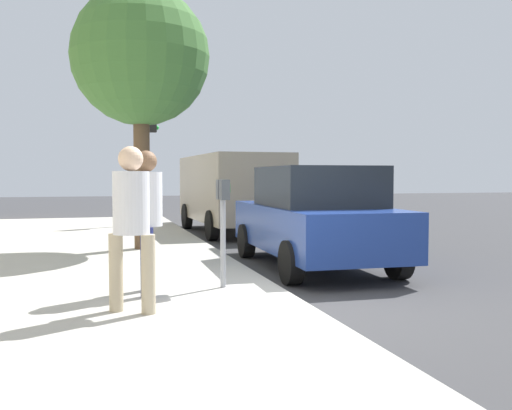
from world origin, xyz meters
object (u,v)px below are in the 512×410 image
(parking_meter, at_px, (223,210))
(traffic_signal, at_px, (150,144))
(pedestrian_bystander, at_px, (131,215))
(parked_van_far, at_px, (231,189))
(street_tree, at_px, (141,58))
(pedestrian_at_meter, at_px, (147,210))
(parked_sedan_near, at_px, (315,217))

(parking_meter, relative_size, traffic_signal, 0.39)
(pedestrian_bystander, relative_size, parked_van_far, 0.34)
(pedestrian_bystander, xyz_separation_m, street_tree, (5.34, -0.53, 2.75))
(street_tree, xyz_separation_m, traffic_signal, (5.61, -0.68, -1.37))
(parking_meter, distance_m, pedestrian_at_meter, 1.00)
(pedestrian_at_meter, height_order, street_tree, street_tree)
(pedestrian_bystander, distance_m, parked_van_far, 9.86)
(parked_van_far, height_order, traffic_signal, traffic_signal)
(street_tree, distance_m, traffic_signal, 5.81)
(pedestrian_at_meter, height_order, pedestrian_bystander, same)
(parking_meter, xyz_separation_m, parked_van_far, (8.24, -2.08, 0.09))
(parked_van_far, height_order, street_tree, street_tree)
(parking_meter, bearing_deg, parked_sedan_near, -46.43)
(parked_sedan_near, distance_m, street_tree, 4.73)
(parking_meter, distance_m, pedestrian_bystander, 1.61)
(parked_van_far, bearing_deg, parking_meter, 165.81)
(parked_sedan_near, height_order, traffic_signal, traffic_signal)
(parked_van_far, bearing_deg, street_tree, 144.84)
(pedestrian_at_meter, distance_m, parked_van_far, 8.91)
(parking_meter, bearing_deg, street_tree, 9.20)
(parking_meter, xyz_separation_m, traffic_signal, (9.90, 0.02, 1.41))
(parked_sedan_near, height_order, parked_van_far, parked_van_far)
(parking_meter, bearing_deg, traffic_signal, 0.09)
(traffic_signal, bearing_deg, parking_meter, -179.91)
(pedestrian_at_meter, xyz_separation_m, parked_van_far, (8.37, -3.07, 0.06))
(pedestrian_at_meter, distance_m, pedestrian_bystander, 0.95)
(pedestrian_bystander, height_order, parked_sedan_near, pedestrian_bystander)
(parked_sedan_near, xyz_separation_m, parked_van_far, (6.26, -0.00, 0.36))
(parked_van_far, bearing_deg, parked_sedan_near, 179.99)
(parked_sedan_near, bearing_deg, parking_meter, 133.57)
(parking_meter, relative_size, parked_van_far, 0.27)
(parking_meter, height_order, pedestrian_at_meter, pedestrian_at_meter)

